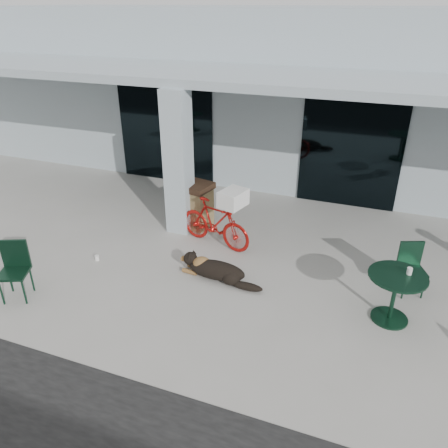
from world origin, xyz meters
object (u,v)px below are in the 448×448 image
at_px(cafe_chair_near, 14,272).
at_px(cafe_table_far, 393,298).
at_px(cafe_chair_far_a, 412,270).
at_px(trash_receptacle, 197,205).
at_px(bicycle, 215,223).
at_px(dog, 217,269).

xyz_separation_m(cafe_chair_near, cafe_table_far, (6.10, 1.66, -0.09)).
distance_m(cafe_chair_near, cafe_chair_far_a, 6.87).
bearing_deg(cafe_table_far, cafe_chair_near, -164.75).
relative_size(cafe_chair_near, trash_receptacle, 0.98).
distance_m(bicycle, cafe_chair_near, 3.89).
distance_m(cafe_chair_near, cafe_table_far, 6.33).
height_order(dog, cafe_chair_near, cafe_chair_near).
bearing_deg(cafe_chair_far_a, cafe_table_far, -129.55).
distance_m(cafe_table_far, trash_receptacle, 4.68).
relative_size(cafe_chair_near, cafe_table_far, 1.14).
height_order(bicycle, cafe_table_far, bicycle).
xyz_separation_m(cafe_chair_near, cafe_chair_far_a, (6.38, 2.55, -0.05)).
relative_size(dog, cafe_chair_far_a, 1.35).
relative_size(cafe_table_far, cafe_chair_far_a, 0.97).
xyz_separation_m(dog, cafe_table_far, (3.06, -0.09, 0.22)).
relative_size(dog, cafe_table_far, 1.39).
bearing_deg(dog, cafe_chair_near, -144.06).
relative_size(bicycle, cafe_table_far, 1.88).
bearing_deg(cafe_chair_near, trash_receptacle, 39.92).
bearing_deg(trash_receptacle, bicycle, -43.19).
bearing_deg(cafe_chair_far_a, cafe_chair_near, 179.79).
xyz_separation_m(bicycle, trash_receptacle, (-0.69, 0.65, 0.01)).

